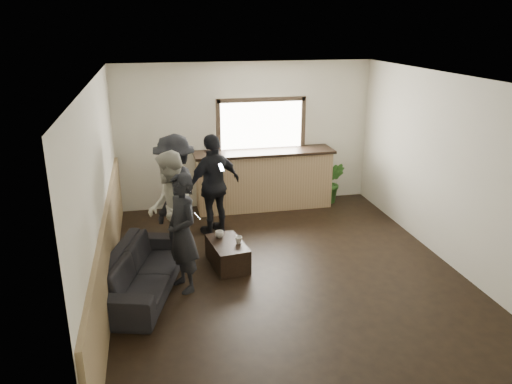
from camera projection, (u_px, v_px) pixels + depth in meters
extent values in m
cube|color=black|center=(285.00, 270.00, 7.40)|extent=(5.00, 6.00, 0.01)
cube|color=silver|center=(289.00, 78.00, 6.49)|extent=(5.00, 6.00, 0.01)
cube|color=beige|center=(246.00, 135.00, 9.72)|extent=(5.00, 0.01, 2.80)
cube|color=beige|center=(382.00, 287.00, 4.18)|extent=(5.00, 0.01, 2.80)
cube|color=beige|center=(100.00, 193.00, 6.45)|extent=(0.01, 6.00, 2.80)
cube|color=beige|center=(448.00, 170.00, 7.45)|extent=(0.01, 6.00, 2.80)
cube|color=#957B54|center=(109.00, 252.00, 6.73)|extent=(0.06, 5.90, 1.10)
cube|color=#A28058|center=(264.00, 181.00, 9.76)|extent=(2.60, 0.60, 1.10)
cube|color=black|center=(264.00, 152.00, 9.58)|extent=(2.70, 0.68, 0.05)
cube|color=white|center=(261.00, 125.00, 9.68)|extent=(1.60, 0.06, 0.90)
cube|color=#3F3326|center=(261.00, 100.00, 9.49)|extent=(1.72, 0.08, 0.08)
cube|color=#3F3326|center=(218.00, 127.00, 9.49)|extent=(0.08, 0.08, 1.06)
cube|color=#3F3326|center=(303.00, 123.00, 9.82)|extent=(0.08, 0.08, 1.06)
imported|color=black|center=(142.00, 271.00, 6.77)|extent=(1.34, 2.19, 0.60)
cube|color=black|center=(227.00, 254.00, 7.51)|extent=(0.59, 0.90, 0.37)
imported|color=silver|center=(219.00, 234.00, 7.61)|extent=(0.19, 0.19, 0.10)
imported|color=silver|center=(239.00, 240.00, 7.41)|extent=(0.13, 0.13, 0.10)
imported|color=#2D6623|center=(332.00, 182.00, 10.05)|extent=(0.57, 0.51, 0.85)
imported|color=black|center=(182.00, 233.00, 6.66)|extent=(0.60, 0.71, 1.66)
cube|color=black|center=(196.00, 215.00, 6.71)|extent=(0.11, 0.10, 0.12)
cube|color=white|center=(196.00, 215.00, 6.70)|extent=(0.10, 0.09, 0.11)
imported|color=#B9B8A7|center=(171.00, 210.00, 7.34)|extent=(0.70, 0.88, 1.75)
cube|color=black|center=(185.00, 197.00, 7.32)|extent=(0.09, 0.08, 0.12)
cube|color=white|center=(185.00, 197.00, 7.31)|extent=(0.08, 0.07, 0.11)
imported|color=black|center=(176.00, 191.00, 8.01)|extent=(1.11, 1.36, 1.84)
cube|color=black|center=(189.00, 189.00, 7.95)|extent=(0.11, 0.10, 0.12)
cube|color=white|center=(189.00, 188.00, 7.94)|extent=(0.10, 0.09, 0.11)
imported|color=black|center=(214.00, 185.00, 8.46)|extent=(1.11, 0.86, 1.75)
cube|color=black|center=(221.00, 167.00, 8.18)|extent=(0.11, 0.11, 0.12)
cube|color=white|center=(221.00, 167.00, 8.17)|extent=(0.09, 0.10, 0.11)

